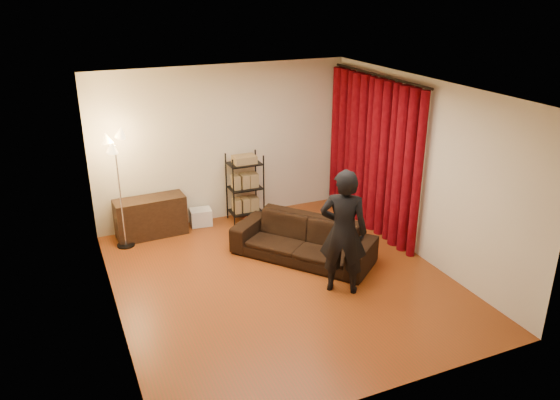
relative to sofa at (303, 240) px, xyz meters
name	(u,v)px	position (x,y,z in m)	size (l,w,h in m)	color
floor	(282,280)	(-0.56, -0.49, -0.31)	(5.00, 5.00, 0.00)	maroon
ceiling	(282,89)	(-0.56, -0.49, 2.39)	(5.00, 5.00, 0.00)	white
wall_back	(224,144)	(-0.56, 2.01, 1.04)	(5.00, 5.00, 0.00)	beige
wall_front	(389,278)	(-0.56, -2.99, 1.04)	(5.00, 5.00, 0.00)	beige
wall_left	(107,218)	(-2.81, -0.49, 1.04)	(5.00, 5.00, 0.00)	beige
wall_right	(421,170)	(1.69, -0.49, 1.04)	(5.00, 5.00, 0.00)	beige
curtain_rod	(379,75)	(1.59, 0.63, 2.27)	(0.04, 0.04, 2.65)	black
curtain	(373,155)	(1.57, 0.63, 0.96)	(0.22, 2.65, 2.55)	#62060E
sofa	(303,240)	(0.00, 0.00, 0.00)	(2.13, 0.83, 0.62)	black
person	(343,232)	(0.08, -1.04, 0.56)	(0.64, 0.42, 1.74)	black
media_cabinet	(151,217)	(-1.95, 1.73, 0.02)	(1.14, 0.43, 0.66)	black
storage_boxes	(201,217)	(-1.08, 1.81, -0.16)	(0.36, 0.29, 0.30)	silver
wire_shelf	(245,188)	(-0.30, 1.72, 0.29)	(0.55, 0.39, 1.21)	black
floor_lamp	(120,192)	(-2.42, 1.50, 0.62)	(0.34, 0.34, 1.86)	silver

